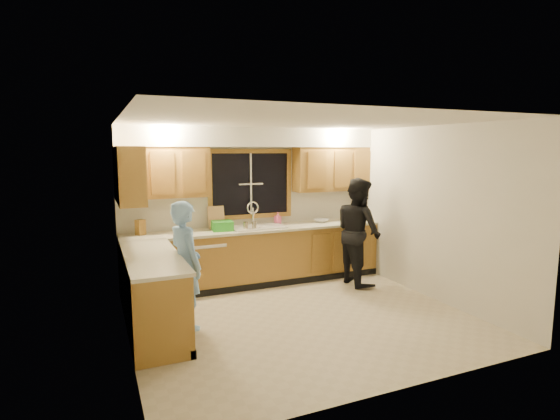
# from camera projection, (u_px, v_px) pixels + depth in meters

# --- Properties ---
(floor) EXTENTS (4.20, 4.20, 0.00)m
(floor) POSITION_uv_depth(u_px,v_px,m) (301.00, 317.00, 5.65)
(floor) COLOR #BEAF92
(floor) RESTS_ON ground
(ceiling) EXTENTS (4.20, 4.20, 0.00)m
(ceiling) POSITION_uv_depth(u_px,v_px,m) (302.00, 121.00, 5.31)
(ceiling) COLOR white
(wall_back) EXTENTS (4.20, 0.00, 4.20)m
(wall_back) POSITION_uv_depth(u_px,v_px,m) (251.00, 205.00, 7.21)
(wall_back) COLOR beige
(wall_back) RESTS_ON ground
(wall_left) EXTENTS (0.00, 3.80, 3.80)m
(wall_left) POSITION_uv_depth(u_px,v_px,m) (125.00, 235.00, 4.66)
(wall_left) COLOR beige
(wall_left) RESTS_ON ground
(wall_right) EXTENTS (0.00, 3.80, 3.80)m
(wall_right) POSITION_uv_depth(u_px,v_px,m) (432.00, 213.00, 6.30)
(wall_right) COLOR beige
(wall_right) RESTS_ON ground
(base_cabinets_back) EXTENTS (4.20, 0.60, 0.88)m
(base_cabinets_back) POSITION_uv_depth(u_px,v_px,m) (257.00, 257.00, 7.05)
(base_cabinets_back) COLOR #A57630
(base_cabinets_back) RESTS_ON ground
(base_cabinets_left) EXTENTS (0.60, 1.90, 0.88)m
(base_cabinets_left) POSITION_uv_depth(u_px,v_px,m) (152.00, 295.00, 5.20)
(base_cabinets_left) COLOR #A57630
(base_cabinets_left) RESTS_ON ground
(countertop_back) EXTENTS (4.20, 0.63, 0.04)m
(countertop_back) POSITION_uv_depth(u_px,v_px,m) (258.00, 229.00, 6.97)
(countertop_back) COLOR beige
(countertop_back) RESTS_ON base_cabinets_back
(countertop_left) EXTENTS (0.63, 1.90, 0.04)m
(countertop_left) POSITION_uv_depth(u_px,v_px,m) (152.00, 257.00, 5.15)
(countertop_left) COLOR beige
(countertop_left) RESTS_ON base_cabinets_left
(upper_cabinets_left) EXTENTS (1.35, 0.33, 0.75)m
(upper_cabinets_left) POSITION_uv_depth(u_px,v_px,m) (163.00, 172.00, 6.42)
(upper_cabinets_left) COLOR #A57630
(upper_cabinets_left) RESTS_ON wall_back
(upper_cabinets_right) EXTENTS (1.35, 0.33, 0.75)m
(upper_cabinets_right) POSITION_uv_depth(u_px,v_px,m) (331.00, 169.00, 7.54)
(upper_cabinets_right) COLOR #A57630
(upper_cabinets_right) RESTS_ON wall_back
(upper_cabinets_return) EXTENTS (0.33, 0.90, 0.75)m
(upper_cabinets_return) POSITION_uv_depth(u_px,v_px,m) (130.00, 175.00, 5.66)
(upper_cabinets_return) COLOR #A57630
(upper_cabinets_return) RESTS_ON wall_left
(soffit) EXTENTS (4.20, 0.35, 0.30)m
(soffit) POSITION_uv_depth(u_px,v_px,m) (254.00, 137.00, 6.90)
(soffit) COLOR white
(soffit) RESTS_ON wall_back
(window_frame) EXTENTS (1.44, 0.03, 1.14)m
(window_frame) POSITION_uv_depth(u_px,v_px,m) (251.00, 184.00, 7.15)
(window_frame) COLOR black
(window_frame) RESTS_ON wall_back
(sink) EXTENTS (0.86, 0.52, 0.57)m
(sink) POSITION_uv_depth(u_px,v_px,m) (257.00, 231.00, 6.99)
(sink) COLOR silver
(sink) RESTS_ON countertop_back
(dishwasher) EXTENTS (0.60, 0.56, 0.82)m
(dishwasher) POSITION_uv_depth(u_px,v_px,m) (206.00, 264.00, 6.71)
(dishwasher) COLOR white
(dishwasher) RESTS_ON floor
(stove) EXTENTS (0.58, 0.75, 0.90)m
(stove) POSITION_uv_depth(u_px,v_px,m) (159.00, 310.00, 4.68)
(stove) COLOR white
(stove) RESTS_ON floor
(man) EXTENTS (0.51, 0.65, 1.56)m
(man) POSITION_uv_depth(u_px,v_px,m) (186.00, 265.00, 5.25)
(man) COLOR #7BADE9
(man) RESTS_ON floor
(woman) EXTENTS (0.68, 0.85, 1.72)m
(woman) POSITION_uv_depth(u_px,v_px,m) (358.00, 231.00, 7.00)
(woman) COLOR black
(woman) RESTS_ON floor
(knife_block) EXTENTS (0.16, 0.15, 0.22)m
(knife_block) POSITION_uv_depth(u_px,v_px,m) (140.00, 227.00, 6.38)
(knife_block) COLOR olive
(knife_block) RESTS_ON countertop_back
(cutting_board) EXTENTS (0.27, 0.09, 0.35)m
(cutting_board) POSITION_uv_depth(u_px,v_px,m) (216.00, 217.00, 6.92)
(cutting_board) COLOR tan
(cutting_board) RESTS_ON countertop_back
(dish_crate) EXTENTS (0.34, 0.33, 0.15)m
(dish_crate) POSITION_uv_depth(u_px,v_px,m) (222.00, 226.00, 6.74)
(dish_crate) COLOR green
(dish_crate) RESTS_ON countertop_back
(soap_bottle) EXTENTS (0.10, 0.10, 0.20)m
(soap_bottle) POSITION_uv_depth(u_px,v_px,m) (278.00, 218.00, 7.31)
(soap_bottle) COLOR #F25C95
(soap_bottle) RESTS_ON countertop_back
(bowl) EXTENTS (0.30, 0.30, 0.06)m
(bowl) POSITION_uv_depth(u_px,v_px,m) (321.00, 221.00, 7.49)
(bowl) COLOR silver
(bowl) RESTS_ON countertop_back
(can_left) EXTENTS (0.08, 0.08, 0.13)m
(can_left) POSITION_uv_depth(u_px,v_px,m) (246.00, 226.00, 6.74)
(can_left) COLOR #C2B495
(can_left) RESTS_ON countertop_back
(can_right) EXTENTS (0.09, 0.09, 0.13)m
(can_right) POSITION_uv_depth(u_px,v_px,m) (254.00, 226.00, 6.76)
(can_right) COLOR #C2B495
(can_right) RESTS_ON countertop_back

